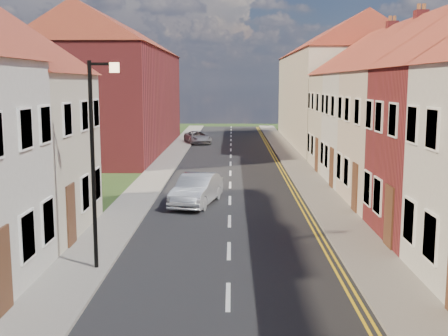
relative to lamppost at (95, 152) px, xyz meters
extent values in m
cube|color=black|center=(3.81, 10.00, -3.53)|extent=(7.00, 90.00, 0.02)
cube|color=gray|center=(-0.59, 10.00, -3.48)|extent=(1.80, 90.00, 0.12)
cube|color=gray|center=(8.21, 10.00, -3.48)|extent=(1.80, 90.00, 0.12)
cube|color=tan|center=(13.11, 8.90, -0.54)|extent=(8.00, 5.80, 6.00)
cube|color=#B9B6AE|center=(13.11, 14.30, -0.54)|extent=(8.00, 5.00, 6.00)
cube|color=maroon|center=(13.11, 12.40, 4.66)|extent=(0.60, 0.60, 1.60)
cube|color=#B2A495|center=(13.11, 19.70, -0.54)|extent=(8.00, 5.80, 6.00)
cube|color=maroon|center=(13.11, 17.40, 4.66)|extent=(0.60, 0.60, 1.60)
cube|color=#B2A495|center=(13.11, 35.00, 0.46)|extent=(8.00, 24.00, 8.00)
cube|color=maroon|center=(-5.49, 30.00, 0.46)|extent=(8.00, 24.00, 8.00)
cylinder|color=black|center=(-0.09, 0.00, -0.42)|extent=(0.12, 0.12, 6.00)
cube|color=black|center=(0.26, 0.00, 2.48)|extent=(0.70, 0.08, 0.08)
cube|color=#FFD899|center=(0.61, 0.00, 2.38)|extent=(0.25, 0.15, 0.28)
imported|color=#B7B9C0|center=(2.31, 9.13, -2.84)|extent=(2.36, 4.46, 1.40)
imported|color=gray|center=(0.81, 34.87, -2.97)|extent=(2.97, 4.48, 1.14)
camera|label=1|loc=(3.90, -15.85, 1.97)|focal=45.00mm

